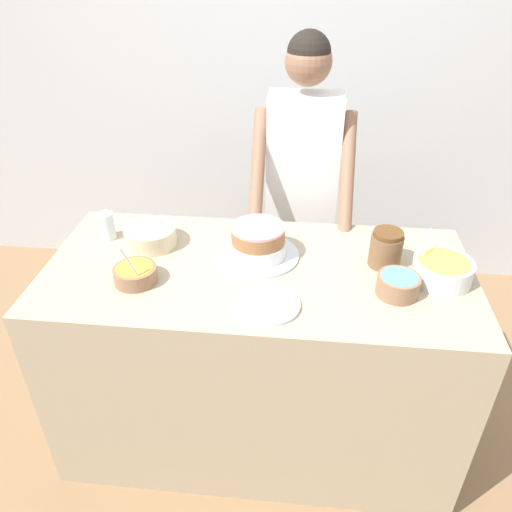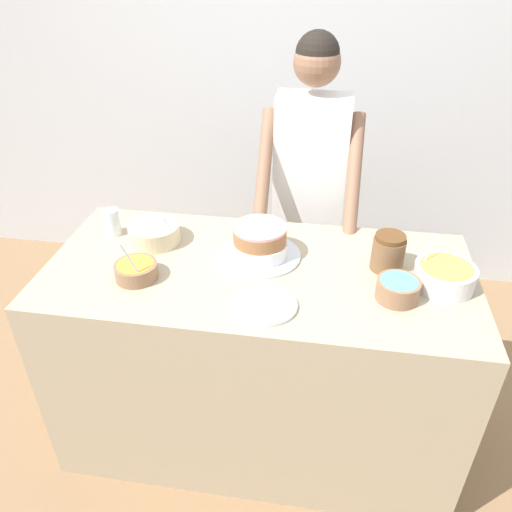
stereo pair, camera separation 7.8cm
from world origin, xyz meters
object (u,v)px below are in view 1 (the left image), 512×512
(drinking_glass, at_px, (107,226))
(frosting_bowl_yellow, at_px, (442,270))
(frosting_bowl_white, at_px, (151,235))
(stoneware_jar, at_px, (386,249))
(frosting_bowl_orange, at_px, (135,274))
(cake, at_px, (258,243))
(ceramic_plate, at_px, (268,305))
(frosting_bowl_blue, at_px, (398,284))
(person_baker, at_px, (302,174))

(drinking_glass, bearing_deg, frosting_bowl_yellow, -7.15)
(frosting_bowl_white, distance_m, stoneware_jar, 0.90)
(frosting_bowl_orange, bearing_deg, frosting_bowl_white, 93.79)
(cake, height_order, stoneware_jar, stoneware_jar)
(frosting_bowl_white, xyz_separation_m, ceramic_plate, (0.50, -0.34, -0.04))
(drinking_glass, xyz_separation_m, ceramic_plate, (0.68, -0.37, -0.05))
(stoneware_jar, bearing_deg, frosting_bowl_blue, -82.13)
(person_baker, bearing_deg, frosting_bowl_blue, -64.02)
(frosting_bowl_white, height_order, frosting_bowl_orange, frosting_bowl_orange)
(frosting_bowl_yellow, distance_m, frosting_bowl_blue, 0.19)
(frosting_bowl_blue, relative_size, drinking_glass, 1.30)
(stoneware_jar, bearing_deg, cake, 179.11)
(frosting_bowl_blue, relative_size, ceramic_plate, 0.68)
(frosting_bowl_yellow, bearing_deg, person_baker, 129.85)
(person_baker, relative_size, stoneware_jar, 11.42)
(frosting_bowl_orange, bearing_deg, stoneware_jar, 12.79)
(cake, relative_size, frosting_bowl_yellow, 1.50)
(frosting_bowl_yellow, bearing_deg, frosting_bowl_orange, -173.62)
(frosting_bowl_white, relative_size, drinking_glass, 1.83)
(frosting_bowl_orange, relative_size, drinking_glass, 1.57)
(frosting_bowl_yellow, height_order, ceramic_plate, frosting_bowl_yellow)
(ceramic_plate, distance_m, stoneware_jar, 0.51)
(person_baker, relative_size, frosting_bowl_orange, 9.19)
(frosting_bowl_orange, bearing_deg, frosting_bowl_blue, 1.40)
(frosting_bowl_yellow, xyz_separation_m, drinking_glass, (-1.28, 0.16, 0.01))
(frosting_bowl_orange, height_order, frosting_bowl_blue, frosting_bowl_orange)
(drinking_glass, bearing_deg, frosting_bowl_blue, -13.07)
(person_baker, relative_size, frosting_bowl_yellow, 7.69)
(frosting_bowl_white, height_order, drinking_glass, frosting_bowl_white)
(cake, bearing_deg, frosting_bowl_white, 174.32)
(drinking_glass, distance_m, ceramic_plate, 0.78)
(person_baker, height_order, frosting_bowl_yellow, person_baker)
(frosting_bowl_blue, bearing_deg, person_baker, 115.98)
(frosting_bowl_yellow, relative_size, ceramic_plate, 0.99)
(person_baker, distance_m, drinking_glass, 0.89)
(frosting_bowl_orange, bearing_deg, person_baker, 52.50)
(frosting_bowl_white, xyz_separation_m, frosting_bowl_yellow, (1.09, -0.13, 0.00))
(person_baker, relative_size, frosting_bowl_white, 7.92)
(frosting_bowl_orange, relative_size, ceramic_plate, 0.83)
(frosting_bowl_orange, relative_size, frosting_bowl_blue, 1.21)
(frosting_bowl_white, height_order, frosting_bowl_blue, frosting_bowl_white)
(ceramic_plate, relative_size, stoneware_jar, 1.51)
(drinking_glass, bearing_deg, frosting_bowl_orange, -54.18)
(frosting_bowl_white, height_order, stoneware_jar, same)
(cake, bearing_deg, ceramic_plate, -77.80)
(drinking_glass, distance_m, stoneware_jar, 1.09)
(frosting_bowl_orange, relative_size, stoneware_jar, 1.24)
(drinking_glass, bearing_deg, ceramic_plate, -28.76)
(person_baker, bearing_deg, ceramic_plate, -95.83)
(cake, distance_m, stoneware_jar, 0.47)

